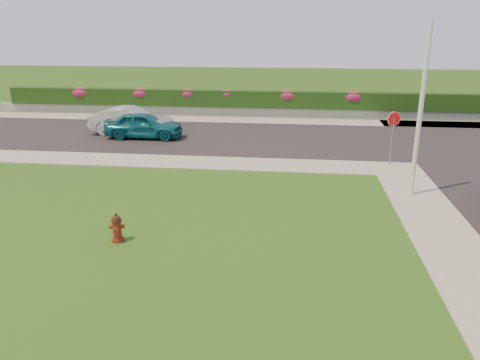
# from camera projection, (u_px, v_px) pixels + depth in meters

# --- Properties ---
(ground) EXTENTS (120.00, 120.00, 0.00)m
(ground) POSITION_uv_depth(u_px,v_px,m) (185.00, 262.00, 11.88)
(ground) COLOR black
(ground) RESTS_ON ground
(street_far) EXTENTS (26.00, 8.00, 0.04)m
(street_far) POSITION_uv_depth(u_px,v_px,m) (154.00, 136.00, 25.64)
(street_far) COLOR black
(street_far) RESTS_ON ground
(sidewalk_far) EXTENTS (24.00, 2.00, 0.04)m
(sidewalk_far) POSITION_uv_depth(u_px,v_px,m) (100.00, 159.00, 21.03)
(sidewalk_far) COLOR gray
(sidewalk_far) RESTS_ON ground
(curb_corner) EXTENTS (2.00, 2.00, 0.04)m
(curb_corner) POSITION_uv_depth(u_px,v_px,m) (397.00, 169.00, 19.59)
(curb_corner) COLOR gray
(curb_corner) RESTS_ON ground
(sidewalk_beyond) EXTENTS (34.00, 2.00, 0.04)m
(sidewalk_beyond) POSITION_uv_depth(u_px,v_px,m) (237.00, 120.00, 29.91)
(sidewalk_beyond) COLOR gray
(sidewalk_beyond) RESTS_ON ground
(retaining_wall) EXTENTS (34.00, 0.40, 0.60)m
(retaining_wall) POSITION_uv_depth(u_px,v_px,m) (240.00, 112.00, 31.24)
(retaining_wall) COLOR gray
(retaining_wall) RESTS_ON ground
(hedge) EXTENTS (32.00, 0.90, 1.10)m
(hedge) POSITION_uv_depth(u_px,v_px,m) (240.00, 99.00, 31.07)
(hedge) COLOR black
(hedge) RESTS_ON retaining_wall
(fire_hydrant) EXTENTS (0.43, 0.40, 0.82)m
(fire_hydrant) POSITION_uv_depth(u_px,v_px,m) (117.00, 228.00, 12.93)
(fire_hydrant) COLOR #52110C
(fire_hydrant) RESTS_ON ground
(sedan_teal) EXTENTS (4.11, 1.71, 1.39)m
(sedan_teal) POSITION_uv_depth(u_px,v_px,m) (144.00, 125.00, 24.81)
(sedan_teal) COLOR #0D5664
(sedan_teal) RESTS_ON street_far
(sedan_silver) EXTENTS (4.65, 1.98, 1.49)m
(sedan_silver) POSITION_uv_depth(u_px,v_px,m) (132.00, 121.00, 25.61)
(sedan_silver) COLOR #ADAFB5
(sedan_silver) RESTS_ON street_far
(utility_pole) EXTENTS (0.16, 0.16, 5.90)m
(utility_pole) POSITION_uv_depth(u_px,v_px,m) (420.00, 113.00, 15.67)
(utility_pole) COLOR silver
(utility_pole) RESTS_ON ground
(stop_sign) EXTENTS (0.60, 0.26, 2.35)m
(stop_sign) POSITION_uv_depth(u_px,v_px,m) (393.00, 126.00, 19.58)
(stop_sign) COLOR slate
(stop_sign) RESTS_ON ground
(flower_clump_a) EXTENTS (1.48, 0.95, 0.74)m
(flower_clump_a) POSITION_uv_depth(u_px,v_px,m) (81.00, 92.00, 32.12)
(flower_clump_a) COLOR #C32167
(flower_clump_a) RESTS_ON hedge
(flower_clump_b) EXTENTS (1.39, 0.90, 0.70)m
(flower_clump_b) POSITION_uv_depth(u_px,v_px,m) (141.00, 93.00, 31.65)
(flower_clump_b) COLOR #C32167
(flower_clump_b) RESTS_ON hedge
(flower_clump_c) EXTENTS (1.29, 0.83, 0.65)m
(flower_clump_c) POSITION_uv_depth(u_px,v_px,m) (188.00, 94.00, 31.28)
(flower_clump_c) COLOR #C32167
(flower_clump_c) RESTS_ON hedge
(flower_clump_d) EXTENTS (1.18, 0.76, 0.59)m
(flower_clump_d) POSITION_uv_depth(u_px,v_px,m) (227.00, 94.00, 30.97)
(flower_clump_d) COLOR #C32167
(flower_clump_d) RESTS_ON hedge
(flower_clump_e) EXTENTS (1.39, 0.90, 0.70)m
(flower_clump_e) POSITION_uv_depth(u_px,v_px,m) (287.00, 96.00, 30.55)
(flower_clump_e) COLOR #C32167
(flower_clump_e) RESTS_ON hedge
(flower_clump_f) EXTENTS (1.46, 0.94, 0.73)m
(flower_clump_f) POSITION_uv_depth(u_px,v_px,m) (353.00, 97.00, 30.09)
(flower_clump_f) COLOR #C32167
(flower_clump_f) RESTS_ON hedge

